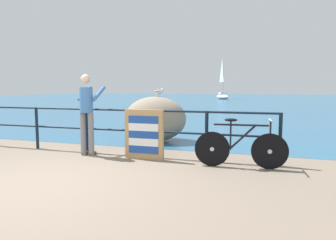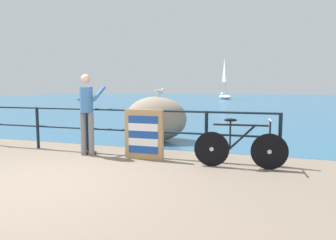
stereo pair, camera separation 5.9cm
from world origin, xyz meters
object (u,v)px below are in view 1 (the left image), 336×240
(seagull, at_px, (159,92))
(sailboat, at_px, (222,94))
(folded_deckchair_stack, at_px, (144,134))
(breakwater_boulder_main, at_px, (155,119))
(person_at_railing, at_px, (87,111))
(bicycle, at_px, (241,147))

(seagull, distance_m, sailboat, 37.85)
(folded_deckchair_stack, xyz_separation_m, breakwater_boulder_main, (-0.55, 2.18, 0.11))
(person_at_railing, bearing_deg, sailboat, 1.74)
(breakwater_boulder_main, distance_m, seagull, 0.77)
(bicycle, bearing_deg, folded_deckchair_stack, 172.16)
(person_at_railing, distance_m, folded_deckchair_stack, 1.42)
(breakwater_boulder_main, xyz_separation_m, seagull, (0.08, 0.06, 0.77))
(breakwater_boulder_main, bearing_deg, seagull, 39.34)
(folded_deckchair_stack, height_order, sailboat, sailboat)
(seagull, bearing_deg, breakwater_boulder_main, 174.54)
(folded_deckchair_stack, bearing_deg, breakwater_boulder_main, 104.15)
(bicycle, xyz_separation_m, seagull, (-2.44, 2.34, 1.00))
(bicycle, distance_m, sailboat, 40.43)
(person_at_railing, distance_m, sailboat, 40.05)
(folded_deckchair_stack, bearing_deg, bicycle, -2.79)
(person_at_railing, height_order, folded_deckchair_stack, person_at_railing)
(person_at_railing, height_order, breakwater_boulder_main, person_at_railing)
(folded_deckchair_stack, height_order, seagull, seagull)
(folded_deckchair_stack, xyz_separation_m, seagull, (-0.47, 2.25, 0.87))
(person_at_railing, relative_size, folded_deckchair_stack, 1.71)
(breakwater_boulder_main, bearing_deg, person_at_railing, -109.57)
(breakwater_boulder_main, height_order, sailboat, sailboat)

